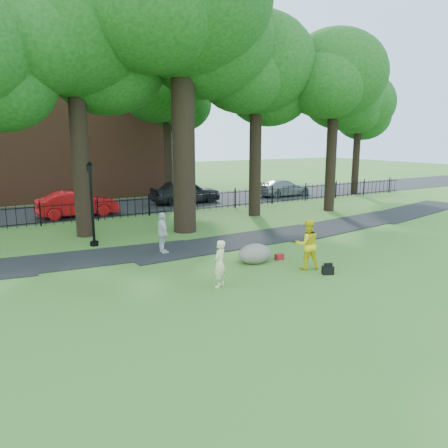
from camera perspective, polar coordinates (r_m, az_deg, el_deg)
ground at (r=15.89m, az=5.73°, el=-5.66°), size 120.00×120.00×0.00m
footpath at (r=19.56m, az=1.43°, el=-2.33°), size 36.07×3.85×0.03m
street at (r=30.02m, az=-12.42°, el=2.26°), size 80.00×7.00×0.02m
iron_fence at (r=26.19m, az=-9.78°, el=2.37°), size 44.00×0.04×1.20m
brick_building at (r=36.64m, az=-22.94°, el=12.68°), size 18.00×8.00×12.00m
big_tree at (r=22.08m, az=-5.39°, el=25.78°), size 10.08×8.61×14.37m
tree_row at (r=23.01m, az=-5.82°, el=20.14°), size 26.82×7.96×12.42m
woman at (r=13.65m, az=-0.57°, el=-5.20°), size 0.65×0.60×1.50m
man at (r=15.72m, az=10.83°, el=-2.62°), size 1.05×0.94×1.79m
pedestrian at (r=17.62m, az=-8.03°, el=-1.19°), size 0.47×1.00×1.67m
boulder at (r=16.38m, az=4.04°, el=-3.72°), size 1.39×1.10×0.76m
lamppost at (r=19.34m, az=-16.86°, el=2.39°), size 0.36×0.36×3.63m
backpack at (r=15.43m, az=13.41°, el=-5.90°), size 0.44×0.37×0.28m
red_bag at (r=16.88m, az=7.25°, el=-4.28°), size 0.33×0.21×0.22m
red_sedan at (r=26.93m, az=-18.61°, el=2.53°), size 4.64×1.70×1.52m
grey_car at (r=30.71m, az=-5.04°, el=4.26°), size 4.93×2.02×1.67m
silver_car at (r=34.58m, az=7.79°, el=4.68°), size 4.45×1.86×1.29m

